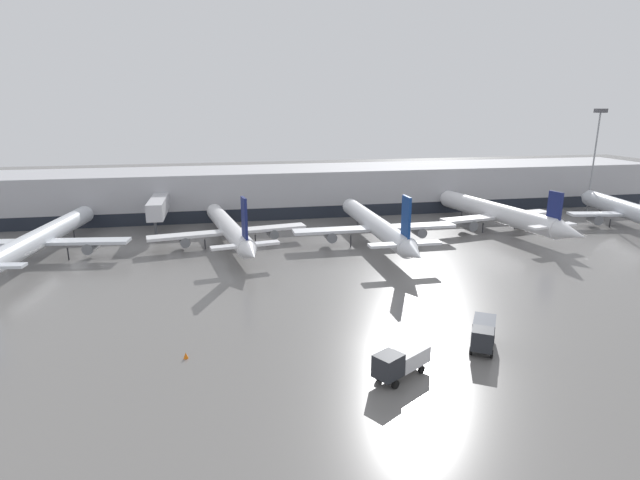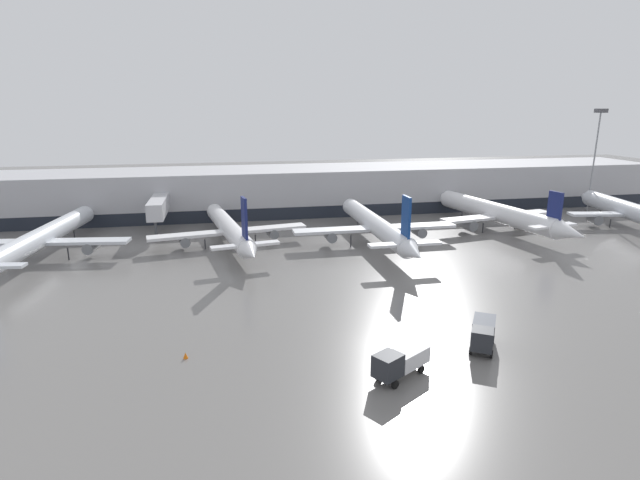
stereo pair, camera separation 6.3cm
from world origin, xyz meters
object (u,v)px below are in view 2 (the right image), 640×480
Objects in this scene: service_truck_1 at (400,361)px; apron_light_mast_2 at (598,133)px; parked_jet_3 at (229,229)px; parked_jet_5 at (376,225)px; service_truck_0 at (483,332)px; traffic_cone_1 at (186,355)px; traffic_cone_2 at (527,227)px; parked_jet_4 at (629,211)px; parked_jet_0 at (498,213)px; parked_jet_1 at (40,239)px.

service_truck_1 is 83.55m from apron_light_mast_2.
parked_jet_5 is (22.78, -3.73, 0.41)m from parked_jet_3.
apron_light_mast_2 reaches higher than service_truck_0.
apron_light_mast_2 is at bearing 31.68° from traffic_cone_1.
traffic_cone_2 is at bearing 174.88° from service_truck_0.
apron_light_mast_2 is at bearing -169.79° from service_truck_1.
parked_jet_3 is 71.55m from parked_jet_4.
parked_jet_0 reaches higher than traffic_cone_1.
traffic_cone_1 is at bearing -146.84° from traffic_cone_2.
parked_jet_1 is 1.16× the size of parked_jet_3.
parked_jet_4 is 52.91× the size of traffic_cone_2.
service_truck_1 is at bearing -132.29° from traffic_cone_2.
service_truck_0 is at bearing 137.55° from parked_jet_4.
traffic_cone_1 is at bearing 124.63° from parked_jet_4.
service_truck_1 is at bearing -20.82° from traffic_cone_1.
service_truck_0 is 9.71m from service_truck_1.
service_truck_0 is at bearing 168.23° from service_truck_1.
parked_jet_5 is at bearing -162.81° from apron_light_mast_2.
parked_jet_4 is at bearing -100.61° from parked_jet_3.
parked_jet_4 is 5.88× the size of service_truck_1.
parked_jet_0 reaches higher than traffic_cone_2.
parked_jet_0 is 48.02m from service_truck_0.
apron_light_mast_2 reaches higher than parked_jet_4.
parked_jet_4 reaches higher than service_truck_1.
traffic_cone_2 is at bearing 92.92° from parked_jet_4.
parked_jet_1 is 79.58m from traffic_cone_2.
parked_jet_3 is at bearing -77.92° from parked_jet_1.
parked_jet_1 reaches higher than parked_jet_4.
parked_jet_0 is 0.94× the size of parked_jet_1.
parked_jet_0 is 55.95m from service_truck_1.
parked_jet_1 is (-73.55, -3.45, 0.00)m from parked_jet_0.
apron_light_mast_2 is at bearing -0.00° from parked_jet_4.
apron_light_mast_2 is at bearing -90.45° from parked_jet_3.
parked_jet_0 is at bearing 178.45° from traffic_cone_2.
parked_jet_1 is 7.58× the size of service_truck_0.
parked_jet_5 is 6.60× the size of service_truck_1.
traffic_cone_2 is at bearing -152.62° from apron_light_mast_2.
parked_jet_3 is 6.02× the size of service_truck_1.
service_truck_0 is at bearing 177.93° from parked_jet_5.
parked_jet_1 is at bearing 82.51° from parked_jet_0.
parked_jet_5 is at bearing -149.47° from service_truck_0.
apron_light_mast_2 is (73.81, 12.05, 13.45)m from parked_jet_3.
service_truck_1 reaches higher than traffic_cone_1.
parked_jet_5 is 7.16× the size of service_truck_0.
parked_jet_1 reaches higher than service_truck_0.
apron_light_mast_2 is at bearing -78.46° from parked_jet_0.
parked_jet_0 is at bearing -158.28° from apron_light_mast_2.
parked_jet_0 is at bearing -79.80° from parked_jet_1.
parked_jet_4 is at bearing 24.83° from traffic_cone_1.
parked_jet_0 is at bearing -78.65° from parked_jet_5.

